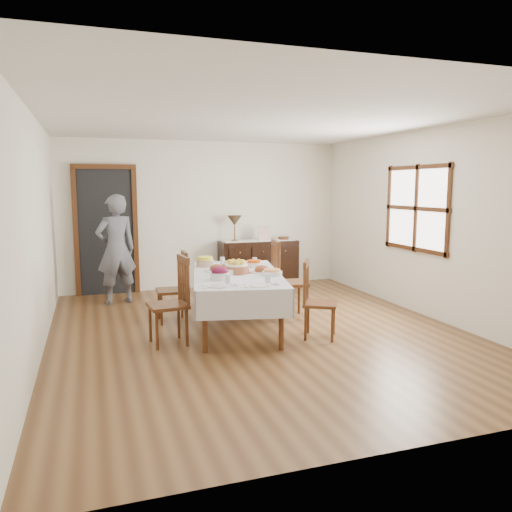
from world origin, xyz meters
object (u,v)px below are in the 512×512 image
object	(u,v)px
dining_table	(237,280)
table_lamp	(235,221)
chair_left_near	(172,300)
sideboard	(258,264)
chair_right_far	(286,279)
chair_right_near	(316,299)
person	(116,246)
chair_left_far	(175,286)

from	to	relation	value
dining_table	table_lamp	size ratio (longest dim) A/B	4.95
chair_left_near	sideboard	bearing A→B (deg)	138.81
chair_left_near	sideboard	distance (m)	3.47
chair_right_far	chair_right_near	bearing A→B (deg)	-171.63
sideboard	table_lamp	size ratio (longest dim) A/B	3.05
chair_left_near	table_lamp	distance (m)	3.33
dining_table	person	world-z (taller)	person
person	table_lamp	distance (m)	2.16
chair_left_near	chair_left_far	bearing A→B (deg)	162.76
chair_left_near	chair_right_near	size ratio (longest dim) A/B	1.09
chair_right_far	sideboard	bearing A→B (deg)	-0.33
table_lamp	chair_right_near	bearing A→B (deg)	-88.07
table_lamp	chair_left_far	bearing A→B (deg)	-125.95
chair_left_near	chair_right_far	world-z (taller)	chair_right_far
person	chair_right_near	bearing A→B (deg)	114.05
chair_right_far	table_lamp	distance (m)	2.29
chair_right_far	sideboard	world-z (taller)	chair_right_far
dining_table	chair_right_far	world-z (taller)	chair_right_far
person	sideboard	bearing A→B (deg)	176.48
chair_right_far	sideboard	size ratio (longest dim) A/B	0.77
chair_left_far	person	size ratio (longest dim) A/B	0.52
chair_left_far	dining_table	bearing A→B (deg)	49.45
dining_table	chair_right_near	size ratio (longest dim) A/B	2.44
chair_right_near	chair_right_far	bearing A→B (deg)	30.10
dining_table	chair_left_far	xyz separation A→B (m)	(-0.68, 0.61, -0.16)
chair_left_near	chair_left_far	xyz separation A→B (m)	(0.19, 0.96, -0.04)
table_lamp	chair_left_near	bearing A→B (deg)	-118.78
dining_table	chair_right_near	distance (m)	1.05
sideboard	table_lamp	world-z (taller)	table_lamp
chair_left_far	chair_right_far	size ratio (longest dim) A/B	0.88
chair_left_near	chair_left_far	size ratio (longest dim) A/B	1.07
dining_table	chair_right_far	size ratio (longest dim) A/B	2.10
sideboard	table_lamp	distance (m)	0.89
chair_left_near	sideboard	world-z (taller)	chair_left_near
table_lamp	chair_right_far	bearing A→B (deg)	-87.22
chair_left_near	table_lamp	bearing A→B (deg)	145.33
chair_right_near	table_lamp	xyz separation A→B (m)	(-0.11, 3.17, 0.73)
chair_left_far	sideboard	distance (m)	2.61
chair_left_near	person	xyz separation A→B (m)	(-0.50, 2.29, 0.39)
dining_table	chair_right_near	xyz separation A→B (m)	(0.80, -0.65, -0.16)
chair_left_near	person	distance (m)	2.37
chair_left_near	dining_table	bearing A→B (deg)	105.53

